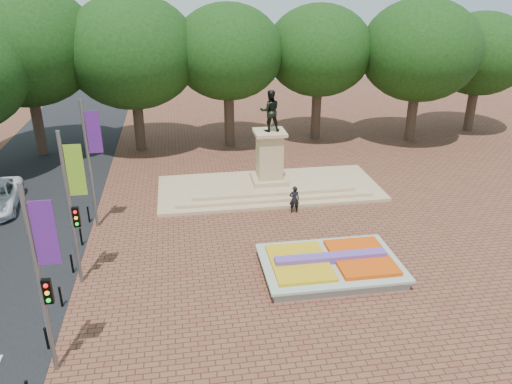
# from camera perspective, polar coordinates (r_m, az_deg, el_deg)

# --- Properties ---
(ground) EXTENTS (90.00, 90.00, 0.00)m
(ground) POSITION_cam_1_polar(r_m,az_deg,el_deg) (24.98, 4.88, -6.85)
(ground) COLOR brown
(ground) RESTS_ON ground
(asphalt_street) EXTENTS (9.00, 90.00, 0.02)m
(asphalt_street) POSITION_cam_1_polar(r_m,az_deg,el_deg) (30.30, -26.50, -3.70)
(asphalt_street) COLOR black
(asphalt_street) RESTS_ON ground
(flower_bed) EXTENTS (6.30, 4.30, 0.91)m
(flower_bed) POSITION_cam_1_polar(r_m,az_deg,el_deg) (23.40, 8.55, -8.23)
(flower_bed) COLOR gray
(flower_bed) RESTS_ON ground
(monument) EXTENTS (14.00, 6.00, 6.40)m
(monument) POSITION_cam_1_polar(r_m,az_deg,el_deg) (31.64, 1.52, 1.74)
(monument) COLOR tan
(monument) RESTS_ON ground
(tree_row_back) EXTENTS (44.80, 8.80, 10.43)m
(tree_row_back) POSITION_cam_1_polar(r_m,az_deg,el_deg) (40.12, 2.30, 14.92)
(tree_row_back) COLOR #35261D
(tree_row_back) RESTS_ON ground
(banner_poles) EXTENTS (0.88, 11.17, 7.00)m
(banner_poles) POSITION_cam_1_polar(r_m,az_deg,el_deg) (21.90, -20.39, -1.47)
(banner_poles) COLOR slate
(banner_poles) RESTS_ON ground
(bollard_row) EXTENTS (0.12, 13.12, 0.98)m
(bollard_row) POSITION_cam_1_polar(r_m,az_deg,el_deg) (23.40, -20.84, -9.23)
(bollard_row) COLOR black
(bollard_row) RESTS_ON ground
(pedestrian) EXTENTS (0.62, 0.43, 1.63)m
(pedestrian) POSITION_cam_1_polar(r_m,az_deg,el_deg) (28.68, 4.40, -0.84)
(pedestrian) COLOR black
(pedestrian) RESTS_ON ground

